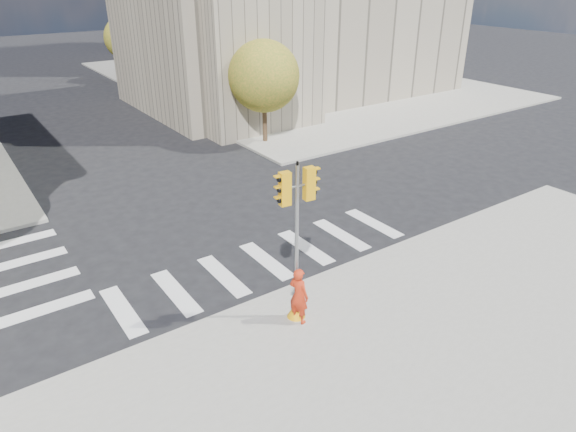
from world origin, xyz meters
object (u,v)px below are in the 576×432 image
object	(u,v)px
lamp_far	(155,36)
traffic_signal	(297,255)
lamp_near	(237,57)
photographer	(299,295)

from	to	relation	value
lamp_far	traffic_signal	xyz separation A→B (m)	(-9.27, -33.52, -2.28)
lamp_far	traffic_signal	bearing A→B (deg)	-105.46
lamp_near	traffic_signal	xyz separation A→B (m)	(-9.27, -19.52, -2.28)
lamp_near	traffic_signal	bearing A→B (deg)	-115.40
lamp_near	photographer	bearing A→B (deg)	-115.31
lamp_near	traffic_signal	world-z (taller)	lamp_near
lamp_near	photographer	world-z (taller)	lamp_near
lamp_near	photographer	size ratio (longest dim) A/B	4.45
traffic_signal	photographer	world-z (taller)	traffic_signal
traffic_signal	photographer	size ratio (longest dim) A/B	2.75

